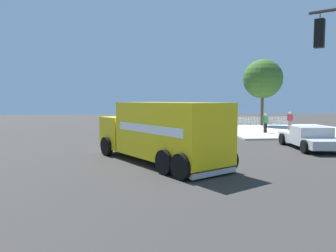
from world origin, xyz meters
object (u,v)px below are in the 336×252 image
object	(u,v)px
delivery_truck	(161,131)
shade_tree_near	(263,79)
pedestrian_crossing	(265,122)
pedestrian_near_corner	(290,120)
pickup_silver	(310,137)

from	to	relation	value
delivery_truck	shade_tree_near	world-z (taller)	shade_tree_near
pedestrian_crossing	shade_tree_near	size ratio (longest dim) A/B	0.23
shade_tree_near	pedestrian_crossing	bearing A→B (deg)	70.28
delivery_truck	pedestrian_near_corner	world-z (taller)	delivery_truck
pickup_silver	pedestrian_crossing	distance (m)	8.22
pedestrian_near_corner	pickup_silver	bearing A→B (deg)	69.68
pickup_silver	pedestrian_near_corner	size ratio (longest dim) A/B	3.05
pickup_silver	pedestrian_crossing	xyz separation A→B (m)	(-0.58, -8.19, 0.37)
delivery_truck	pedestrian_near_corner	distance (m)	18.66
pickup_silver	pedestrian_near_corner	bearing A→B (deg)	-110.32
pedestrian_near_corner	shade_tree_near	xyz separation A→B (m)	(0.36, -5.88, 4.17)
pedestrian_near_corner	pedestrian_crossing	distance (m)	3.59
shade_tree_near	pedestrian_near_corner	bearing A→B (deg)	93.52
delivery_truck	pedestrian_near_corner	size ratio (longest dim) A/B	4.61
pedestrian_near_corner	pedestrian_crossing	xyz separation A→B (m)	(3.11, 1.79, -0.05)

